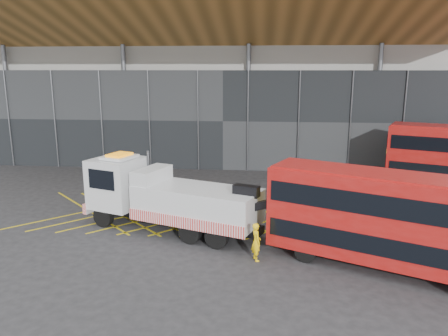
# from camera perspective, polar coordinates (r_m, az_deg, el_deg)

# --- Properties ---
(ground_plane) EXTENTS (120.00, 120.00, 0.00)m
(ground_plane) POSITION_cam_1_polar(r_m,az_deg,el_deg) (25.39, -7.11, -5.90)
(ground_plane) COLOR #272729
(road_markings) EXTENTS (24.76, 7.16, 0.01)m
(road_markings) POSITION_cam_1_polar(r_m,az_deg,el_deg) (24.86, 1.99, -6.20)
(road_markings) COLOR gold
(road_markings) RESTS_ON ground_plane
(construction_building) EXTENTS (55.00, 23.97, 18.00)m
(construction_building) POSITION_cam_1_polar(r_m,az_deg,el_deg) (42.01, 0.68, 14.02)
(construction_building) COLOR gray
(construction_building) RESTS_ON ground_plane
(recovery_truck) EXTENTS (10.78, 5.70, 3.82)m
(recovery_truck) POSITION_cam_1_polar(r_m,az_deg,el_deg) (22.44, -7.68, -3.71)
(recovery_truck) COLOR black
(recovery_truck) RESTS_ON ground_plane
(bus_towed) EXTENTS (9.98, 6.33, 4.06)m
(bus_towed) POSITION_cam_1_polar(r_m,az_deg,el_deg) (18.91, 20.96, -6.11)
(bus_towed) COLOR #9E0F0C
(bus_towed) RESTS_ON ground_plane
(worker) EXTENTS (0.59, 0.72, 1.68)m
(worker) POSITION_cam_1_polar(r_m,az_deg,el_deg) (19.10, 4.23, -9.59)
(worker) COLOR yellow
(worker) RESTS_ON ground_plane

